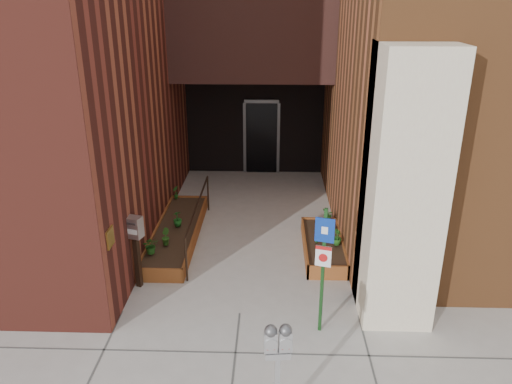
{
  "coord_description": "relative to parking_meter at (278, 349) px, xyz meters",
  "views": [
    {
      "loc": [
        0.51,
        -7.05,
        5.02
      ],
      "look_at": [
        0.22,
        1.8,
        1.5
      ],
      "focal_mm": 35.0,
      "sensor_mm": 36.0,
      "label": 1
    }
  ],
  "objects": [
    {
      "name": "shrub_left_c",
      "position": [
        -2.14,
        5.05,
        -0.67
      ],
      "size": [
        0.27,
        0.27,
        0.34
      ],
      "primitive_type": "imported",
      "rotation": [
        0.0,
        0.0,
        3.75
      ],
      "color": "#195A1A",
      "rests_on": "planter_left"
    },
    {
      "name": "sign_post",
      "position": [
        0.7,
        1.88,
        0.17
      ],
      "size": [
        0.28,
        0.11,
        2.13
      ],
      "color": "#143915",
      "rests_on": "ground"
    },
    {
      "name": "ground",
      "position": [
        -0.61,
        2.29,
        -1.14
      ],
      "size": [
        80.0,
        80.0,
        0.0
      ],
      "primitive_type": "plane",
      "color": "#9E9991",
      "rests_on": "ground"
    },
    {
      "name": "payment_dropbox",
      "position": [
        -2.51,
        3.09,
        -0.14
      ],
      "size": [
        0.33,
        0.28,
        1.39
      ],
      "color": "black",
      "rests_on": "ground"
    },
    {
      "name": "handrail",
      "position": [
        -1.66,
        4.94,
        -0.4
      ],
      "size": [
        0.04,
        3.34,
        0.9
      ],
      "color": "black",
      "rests_on": "ground"
    },
    {
      "name": "shrub_right_c",
      "position": [
        1.16,
        5.39,
        -0.7
      ],
      "size": [
        0.29,
        0.29,
        0.29
      ],
      "primitive_type": "imported",
      "rotation": [
        0.0,
        0.0,
        4.6
      ],
      "color": "#245618",
      "rests_on": "planter_right"
    },
    {
      "name": "parking_meter",
      "position": [
        0.0,
        0.0,
        0.0
      ],
      "size": [
        0.34,
        0.17,
        1.48
      ],
      "color": "#ACACAF",
      "rests_on": "ground"
    },
    {
      "name": "shrub_right_a",
      "position": [
        1.24,
        4.27,
        -0.68
      ],
      "size": [
        0.24,
        0.24,
        0.33
      ],
      "primitive_type": "imported",
      "rotation": [
        0.0,
        0.0,
        1.18
      ],
      "color": "#1F5317",
      "rests_on": "planter_right"
    },
    {
      "name": "shrub_right_b",
      "position": [
        0.84,
        4.36,
        -0.69
      ],
      "size": [
        0.23,
        0.23,
        0.3
      ],
      "primitive_type": "imported",
      "rotation": [
        0.0,
        0.0,
        2.44
      ],
      "color": "#1C6320",
      "rests_on": "planter_right"
    },
    {
      "name": "shrub_left_d",
      "position": [
        -2.46,
        6.59,
        -0.68
      ],
      "size": [
        0.23,
        0.23,
        0.33
      ],
      "primitive_type": "imported",
      "rotation": [
        0.0,
        0.0,
        5.07
      ],
      "color": "#1D631C",
      "rests_on": "planter_left"
    },
    {
      "name": "shrub_left_a",
      "position": [
        -2.43,
        3.79,
        -0.67
      ],
      "size": [
        0.38,
        0.38,
        0.34
      ],
      "primitive_type": "imported",
      "rotation": [
        0.0,
        0.0,
        0.29
      ],
      "color": "#1E5217",
      "rests_on": "planter_left"
    },
    {
      "name": "planter_left",
      "position": [
        -2.16,
        4.99,
        -1.01
      ],
      "size": [
        0.9,
        3.6,
        0.3
      ],
      "color": "brown",
      "rests_on": "ground"
    },
    {
      "name": "shrub_left_b",
      "position": [
        -2.23,
        4.16,
        -0.67
      ],
      "size": [
        0.25,
        0.25,
        0.35
      ],
      "primitive_type": "imported",
      "rotation": [
        0.0,
        0.0,
        1.99
      ],
      "color": "#245418",
      "rests_on": "planter_left"
    },
    {
      "name": "planter_right",
      "position": [
        0.99,
        4.49,
        -1.01
      ],
      "size": [
        0.8,
        2.2,
        0.3
      ],
      "color": "brown",
      "rests_on": "ground"
    }
  ]
}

